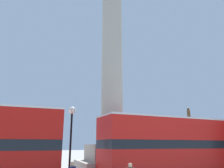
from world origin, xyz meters
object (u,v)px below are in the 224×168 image
equestrian_statue (192,150)px  street_lamp (71,132)px  bus_c (173,146)px  monument_column (112,101)px

equestrian_statue → street_lamp: 14.39m
bus_c → equestrian_statue: bearing=38.8°
monument_column → bus_c: 6.14m
bus_c → monument_column: bearing=127.3°
street_lamp → equestrian_statue: bearing=18.1°
bus_c → equestrian_statue: size_ratio=1.67×
monument_column → street_lamp: bearing=-156.6°
equestrian_statue → monument_column: bearing=169.5°
monument_column → bus_c: monument_column is taller
monument_column → equestrian_statue: monument_column is taller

